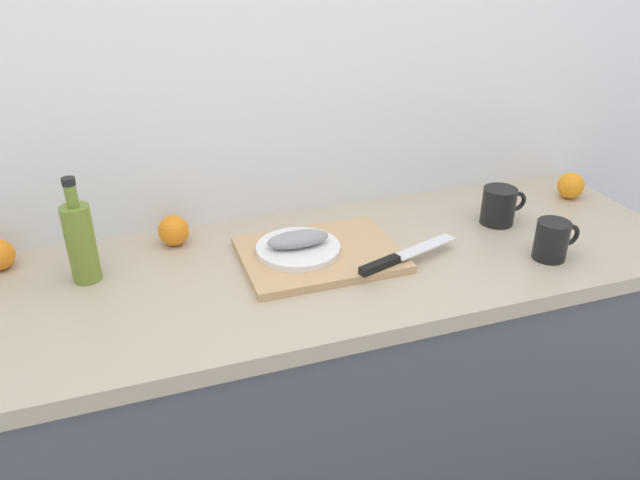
{
  "coord_description": "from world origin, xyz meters",
  "views": [
    {
      "loc": [
        -0.34,
        -1.2,
        1.63
      ],
      "look_at": [
        0.08,
        0.02,
        0.95
      ],
      "focal_mm": 34.45,
      "sensor_mm": 36.0,
      "label": 1
    }
  ],
  "objects_px": {
    "fish_fillet": "(298,239)",
    "chef_knife": "(397,258)",
    "coffee_mug_1": "(499,206)",
    "orange_0": "(571,186)",
    "coffee_mug_2": "(552,240)",
    "white_plate": "(298,248)",
    "olive_oil_bottle": "(81,241)",
    "cutting_board": "(320,255)"
  },
  "relations": [
    {
      "from": "olive_oil_bottle",
      "to": "coffee_mug_1",
      "type": "xyz_separation_m",
      "value": [
        1.05,
        -0.05,
        -0.05
      ]
    },
    {
      "from": "white_plate",
      "to": "coffee_mug_1",
      "type": "distance_m",
      "value": 0.57
    },
    {
      "from": "coffee_mug_2",
      "to": "orange_0",
      "type": "bearing_deg",
      "value": 44.94
    },
    {
      "from": "chef_knife",
      "to": "coffee_mug_2",
      "type": "distance_m",
      "value": 0.38
    },
    {
      "from": "coffee_mug_2",
      "to": "fish_fillet",
      "type": "bearing_deg",
      "value": 161.41
    },
    {
      "from": "cutting_board",
      "to": "white_plate",
      "type": "xyz_separation_m",
      "value": [
        -0.05,
        0.02,
        0.02
      ]
    },
    {
      "from": "olive_oil_bottle",
      "to": "coffee_mug_2",
      "type": "distance_m",
      "value": 1.09
    },
    {
      "from": "white_plate",
      "to": "coffee_mug_1",
      "type": "bearing_deg",
      "value": 1.41
    },
    {
      "from": "coffee_mug_1",
      "to": "orange_0",
      "type": "relative_size",
      "value": 1.7
    },
    {
      "from": "white_plate",
      "to": "fish_fillet",
      "type": "bearing_deg",
      "value": -63.43
    },
    {
      "from": "cutting_board",
      "to": "olive_oil_bottle",
      "type": "relative_size",
      "value": 1.52
    },
    {
      "from": "fish_fillet",
      "to": "coffee_mug_2",
      "type": "xyz_separation_m",
      "value": [
        0.58,
        -0.19,
        -0.0
      ]
    },
    {
      "from": "chef_knife",
      "to": "cutting_board",
      "type": "bearing_deg",
      "value": 127.08
    },
    {
      "from": "white_plate",
      "to": "olive_oil_bottle",
      "type": "distance_m",
      "value": 0.49
    },
    {
      "from": "chef_knife",
      "to": "fish_fillet",
      "type": "bearing_deg",
      "value": 130.81
    },
    {
      "from": "olive_oil_bottle",
      "to": "fish_fillet",
      "type": "bearing_deg",
      "value": -7.77
    },
    {
      "from": "cutting_board",
      "to": "coffee_mug_1",
      "type": "distance_m",
      "value": 0.52
    },
    {
      "from": "chef_knife",
      "to": "coffee_mug_1",
      "type": "bearing_deg",
      "value": 2.48
    },
    {
      "from": "chef_knife",
      "to": "coffee_mug_2",
      "type": "relative_size",
      "value": 2.4
    },
    {
      "from": "white_plate",
      "to": "olive_oil_bottle",
      "type": "height_order",
      "value": "olive_oil_bottle"
    },
    {
      "from": "white_plate",
      "to": "coffee_mug_2",
      "type": "xyz_separation_m",
      "value": [
        0.58,
        -0.19,
        0.02
      ]
    },
    {
      "from": "olive_oil_bottle",
      "to": "orange_0",
      "type": "xyz_separation_m",
      "value": [
        1.34,
        0.02,
        -0.06
      ]
    },
    {
      "from": "chef_knife",
      "to": "coffee_mug_2",
      "type": "height_order",
      "value": "coffee_mug_2"
    },
    {
      "from": "cutting_board",
      "to": "coffee_mug_2",
      "type": "xyz_separation_m",
      "value": [
        0.53,
        -0.18,
        0.04
      ]
    },
    {
      "from": "cutting_board",
      "to": "olive_oil_bottle",
      "type": "distance_m",
      "value": 0.55
    },
    {
      "from": "fish_fillet",
      "to": "coffee_mug_1",
      "type": "bearing_deg",
      "value": 1.41
    },
    {
      "from": "fish_fillet",
      "to": "orange_0",
      "type": "bearing_deg",
      "value": 5.93
    },
    {
      "from": "white_plate",
      "to": "coffee_mug_2",
      "type": "relative_size",
      "value": 1.71
    },
    {
      "from": "orange_0",
      "to": "olive_oil_bottle",
      "type": "bearing_deg",
      "value": -178.99
    },
    {
      "from": "coffee_mug_1",
      "to": "cutting_board",
      "type": "bearing_deg",
      "value": -176.68
    },
    {
      "from": "olive_oil_bottle",
      "to": "orange_0",
      "type": "height_order",
      "value": "olive_oil_bottle"
    },
    {
      "from": "fish_fillet",
      "to": "chef_knife",
      "type": "bearing_deg",
      "value": -31.17
    },
    {
      "from": "fish_fillet",
      "to": "coffee_mug_2",
      "type": "height_order",
      "value": "coffee_mug_2"
    },
    {
      "from": "fish_fillet",
      "to": "coffee_mug_2",
      "type": "distance_m",
      "value": 0.61
    },
    {
      "from": "chef_knife",
      "to": "white_plate",
      "type": "bearing_deg",
      "value": 130.81
    },
    {
      "from": "cutting_board",
      "to": "chef_knife",
      "type": "xyz_separation_m",
      "value": [
        0.15,
        -0.11,
        0.02
      ]
    },
    {
      "from": "chef_knife",
      "to": "olive_oil_bottle",
      "type": "distance_m",
      "value": 0.71
    },
    {
      "from": "orange_0",
      "to": "chef_knife",
      "type": "bearing_deg",
      "value": -162.17
    },
    {
      "from": "white_plate",
      "to": "fish_fillet",
      "type": "relative_size",
      "value": 1.33
    },
    {
      "from": "cutting_board",
      "to": "fish_fillet",
      "type": "bearing_deg",
      "value": 162.17
    },
    {
      "from": "fish_fillet",
      "to": "olive_oil_bottle",
      "type": "height_order",
      "value": "olive_oil_bottle"
    },
    {
      "from": "olive_oil_bottle",
      "to": "coffee_mug_2",
      "type": "height_order",
      "value": "olive_oil_bottle"
    }
  ]
}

